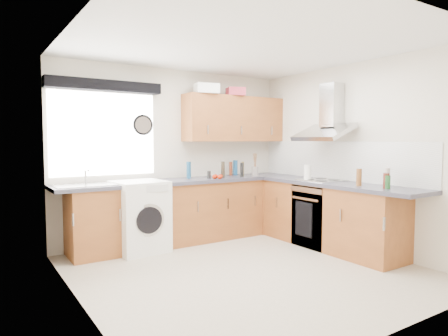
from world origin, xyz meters
TOP-DOWN VIEW (x-y plane):
  - ground_plane at (0.00, 0.00)m, footprint 3.60×3.60m
  - ceiling at (0.00, 0.00)m, footprint 3.60×3.60m
  - wall_back at (0.00, 1.80)m, footprint 3.60×0.02m
  - wall_front at (0.00, -1.80)m, footprint 3.60×0.02m
  - wall_left at (-1.80, 0.00)m, footprint 0.02×3.60m
  - wall_right at (1.80, 0.00)m, footprint 0.02×3.60m
  - window at (-1.05, 1.79)m, footprint 1.40×0.02m
  - window_blind at (-1.05, 1.70)m, footprint 1.50×0.18m
  - splashback at (1.79, 0.30)m, footprint 0.01×3.00m
  - base_cab_back at (-0.10, 1.51)m, footprint 3.00×0.58m
  - base_cab_corner at (1.50, 1.50)m, footprint 0.60×0.60m
  - base_cab_right at (1.51, 0.15)m, footprint 0.58×2.10m
  - worktop_back at (0.00, 1.50)m, footprint 3.60×0.62m
  - worktop_right at (1.50, 0.00)m, footprint 0.62×2.42m
  - sink at (-1.33, 1.50)m, footprint 0.84×0.46m
  - oven at (1.50, 0.30)m, footprint 0.56×0.58m
  - hob_plate at (1.50, 0.30)m, footprint 0.52×0.52m
  - extractor_hood at (1.60, 0.30)m, footprint 0.52×0.78m
  - upper_cabinets at (0.95, 1.62)m, footprint 1.70×0.35m
  - washing_machine at (-0.72, 1.40)m, footprint 0.68×0.66m
  - wall_clock at (-0.50, 1.78)m, footprint 0.29×0.04m
  - casserole at (0.38, 1.52)m, footprint 0.38×0.31m
  - storage_box at (0.90, 1.52)m, footprint 0.32×0.30m
  - utensil_pot at (1.15, 1.35)m, footprint 0.11×0.11m
  - kitchen_roll at (1.35, 0.42)m, footprint 0.12×0.12m
  - tomato_cluster at (0.43, 1.30)m, footprint 0.18×0.18m
  - jar_0 at (0.35, 1.41)m, footprint 0.05×0.05m
  - jar_1 at (0.90, 1.35)m, footprint 0.05×0.05m
  - jar_2 at (0.58, 1.38)m, footprint 0.06×0.06m
  - jar_3 at (0.92, 1.68)m, footprint 0.05×0.05m
  - jar_4 at (0.98, 1.44)m, footprint 0.04×0.04m
  - jar_5 at (0.11, 1.59)m, footprint 0.07×0.07m
  - jar_6 at (1.02, 1.69)m, footprint 0.07×0.07m
  - bottle_0 at (1.57, -0.68)m, footprint 0.06×0.06m
  - bottle_1 at (1.42, -0.79)m, footprint 0.06×0.06m
  - bottle_2 at (1.45, -0.75)m, footprint 0.07×0.07m
  - bottle_3 at (1.40, -0.41)m, footprint 0.07×0.07m

SIDE VIEW (x-z plane):
  - ground_plane at x=0.00m, z-range 0.00..0.00m
  - oven at x=1.50m, z-range 0.00..0.85m
  - base_cab_back at x=-0.10m, z-range 0.00..0.86m
  - base_cab_corner at x=1.50m, z-range 0.00..0.86m
  - base_cab_right at x=1.51m, z-range 0.00..0.86m
  - washing_machine at x=-0.72m, z-range 0.00..0.93m
  - worktop_back at x=0.00m, z-range 0.86..0.91m
  - worktop_right at x=1.50m, z-range 0.86..0.91m
  - hob_plate at x=1.50m, z-range 0.91..0.92m
  - tomato_cluster at x=0.43m, z-range 0.91..0.97m
  - sink at x=-1.33m, z-range 0.90..1.00m
  - jar_0 at x=0.35m, z-range 0.91..1.02m
  - utensil_pot at x=1.15m, z-range 0.91..1.06m
  - bottle_1 at x=1.42m, z-range 0.91..1.06m
  - bottle_2 at x=1.45m, z-range 0.91..1.09m
  - bottle_3 at x=1.40m, z-range 0.91..1.12m
  - jar_3 at x=0.92m, z-range 0.91..1.12m
  - kitchen_roll at x=1.35m, z-range 0.91..1.12m
  - jar_1 at x=0.90m, z-range 0.91..1.13m
  - jar_4 at x=0.98m, z-range 0.91..1.14m
  - bottle_0 at x=1.57m, z-range 0.91..1.14m
  - jar_6 at x=1.02m, z-range 0.91..1.15m
  - jar_2 at x=0.58m, z-range 0.91..1.15m
  - jar_5 at x=0.11m, z-range 0.91..1.15m
  - splashback at x=1.79m, z-range 0.91..1.45m
  - wall_back at x=0.00m, z-range 0.00..2.50m
  - wall_front at x=0.00m, z-range 0.00..2.50m
  - wall_left at x=-1.80m, z-range 0.00..2.50m
  - wall_right at x=1.80m, z-range 0.00..2.50m
  - window at x=-1.05m, z-range 1.00..2.10m
  - wall_clock at x=-0.50m, z-range 1.54..1.83m
  - extractor_hood at x=1.60m, z-range 1.44..2.10m
  - upper_cabinets at x=0.95m, z-range 1.45..2.15m
  - window_blind at x=-1.05m, z-range 2.11..2.25m
  - storage_box at x=0.90m, z-range 2.15..2.27m
  - casserole at x=0.38m, z-range 2.15..2.29m
  - ceiling at x=0.00m, z-range 2.49..2.51m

